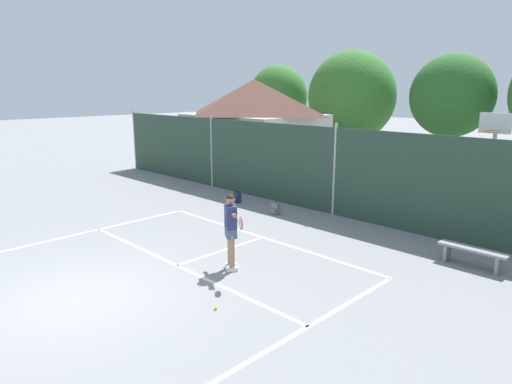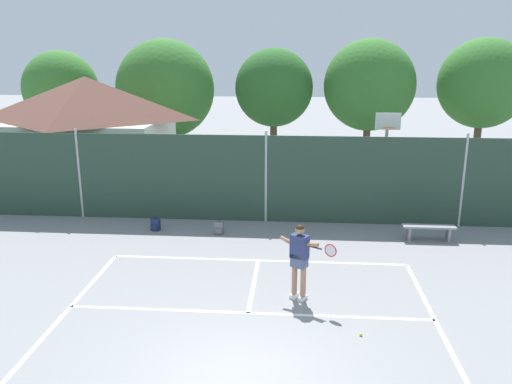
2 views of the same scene
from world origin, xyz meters
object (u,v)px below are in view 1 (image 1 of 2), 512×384
tennis_player (231,225)px  backpack_grey (276,209)px  backpack_navy (237,198)px  basketball_hoop (492,155)px  courtside_bench (472,253)px  tennis_ball (216,308)px

tennis_player → backpack_grey: size_ratio=4.01×
backpack_navy → backpack_grey: bearing=-4.3°
tennis_player → basketball_hoop: bearing=67.8°
basketball_hoop → courtside_bench: (0.87, -3.43, -1.95)m
tennis_ball → courtside_bench: bearing=64.8°
tennis_ball → backpack_navy: (-5.95, 6.07, 0.16)m
basketball_hoop → backpack_grey: bearing=-149.7°
backpack_navy → courtside_bench: courtside_bench is taller
tennis_ball → courtside_bench: 6.44m
courtside_bench → tennis_player: bearing=-133.3°
tennis_player → backpack_navy: 6.57m
backpack_navy → backpack_grey: same height
tennis_ball → backpack_grey: size_ratio=0.14×
tennis_ball → basketball_hoop: bearing=78.6°
backpack_grey → courtside_bench: 6.57m
tennis_player → courtside_bench: bearing=46.7°
basketball_hoop → backpack_navy: size_ratio=7.67×
backpack_grey → backpack_navy: bearing=175.7°
backpack_grey → tennis_ball: bearing=-57.1°
basketball_hoop → backpack_grey: 6.93m
tennis_player → courtside_bench: tennis_player is taller
tennis_player → courtside_bench: 5.89m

